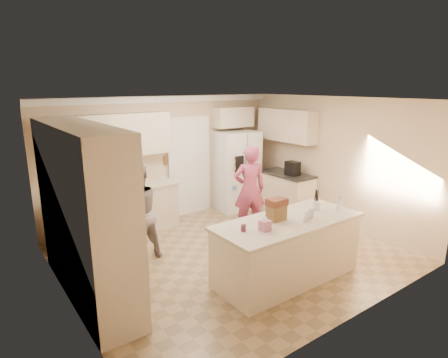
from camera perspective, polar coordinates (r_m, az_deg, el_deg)
floor at (r=6.52m, az=1.12°, el=-11.55°), size 5.20×4.60×0.02m
ceiling at (r=5.87m, az=1.25°, el=12.12°), size 5.20×4.60×0.02m
wall_back at (r=7.98m, az=-8.91°, el=3.06°), size 5.20×0.02×2.60m
wall_front at (r=4.53m, az=19.24°, el=-6.31°), size 5.20×0.02×2.60m
wall_left at (r=5.00m, az=-23.45°, el=-4.77°), size 0.02×4.60×2.60m
wall_right at (r=7.88m, az=16.49°, el=2.50°), size 0.02×4.60×2.60m
crown_back at (r=7.79m, az=-9.09°, el=11.90°), size 5.20×0.08×0.12m
pantry_bank at (r=5.30m, az=-20.55°, el=-4.90°), size 0.60×2.60×2.35m
back_base_cab at (r=7.48m, az=-15.41°, el=-4.88°), size 2.20×0.60×0.88m
back_countertop at (r=7.34m, az=-15.62°, el=-1.51°), size 2.24×0.63×0.04m
back_upper_cab at (r=7.27m, az=-16.53°, el=6.34°), size 2.20×0.35×0.80m
doorway_opening at (r=8.27m, az=-5.36°, el=1.79°), size 0.90×0.06×2.10m
doorway_casing at (r=8.24m, az=-5.24°, el=1.74°), size 1.02×0.03×2.22m
wall_frame_upper at (r=7.91m, az=-8.72°, el=4.81°), size 0.15×0.02×0.20m
wall_frame_lower at (r=7.96m, az=-8.64°, el=2.89°), size 0.15×0.02×0.20m
refrigerator at (r=8.57m, az=1.99°, el=1.26°), size 0.98×0.81×1.80m
fridge_seam at (r=8.30m, az=3.50°, el=0.81°), size 0.02×0.02×1.78m
fridge_dispenser at (r=8.10m, az=2.37°, el=2.30°), size 0.22×0.03×0.35m
fridge_handle_l at (r=8.22m, az=3.31°, el=1.76°), size 0.02×0.02×0.85m
fridge_handle_r at (r=8.29m, az=3.85°, el=1.85°), size 0.02×0.02×0.85m
over_fridge_cab at (r=8.59m, az=1.41°, el=9.41°), size 0.95×0.35×0.45m
right_base_cab at (r=8.49m, az=9.47°, el=-2.26°), size 0.60×1.20×0.88m
right_countertop at (r=8.37m, az=9.55°, el=0.75°), size 0.63×1.24×0.04m
right_upper_cab at (r=8.43m, az=9.52°, el=8.10°), size 0.35×1.50×0.70m
coffee_maker at (r=8.17m, az=10.40°, el=1.60°), size 0.22×0.28×0.30m
island_base at (r=5.71m, az=9.59°, el=-10.71°), size 2.20×0.90×0.88m
island_top at (r=5.53m, az=9.79°, el=-6.38°), size 2.28×0.96×0.05m
utensil_crock at (r=5.99m, az=13.85°, el=-3.95°), size 0.13×0.13×0.15m
tissue_box at (r=5.07m, az=6.26°, el=-7.06°), size 0.13×0.13×0.14m
tissue_plume at (r=5.03m, az=6.29°, el=-5.89°), size 0.08×0.08×0.08m
dollhouse_body at (r=5.45m, az=7.99°, el=-5.11°), size 0.26×0.18×0.22m
dollhouse_roof at (r=5.40m, az=8.05°, el=-3.51°), size 0.28×0.20×0.10m
jam_jar at (r=5.03m, az=2.97°, el=-7.46°), size 0.07×0.07×0.09m
greeting_card_a at (r=5.47m, az=12.44°, el=-5.57°), size 0.12×0.06×0.16m
greeting_card_b at (r=5.61m, az=13.08°, el=-5.10°), size 0.12×0.05×0.16m
water_bottle at (r=6.08m, az=17.15°, el=-3.45°), size 0.07×0.07×0.24m
shaker_salt at (r=6.23m, az=13.66°, el=-3.53°), size 0.05×0.05×0.09m
shaker_pepper at (r=6.28m, az=14.08°, el=-3.41°), size 0.05×0.05×0.09m
teen_boy at (r=6.21m, az=-13.12°, el=-5.05°), size 0.88×0.74×1.63m
teen_girl at (r=7.22m, az=3.91°, el=-1.61°), size 0.73×0.62×1.72m
fridge_magnets at (r=8.29m, az=3.54°, el=0.80°), size 0.76×0.02×1.44m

